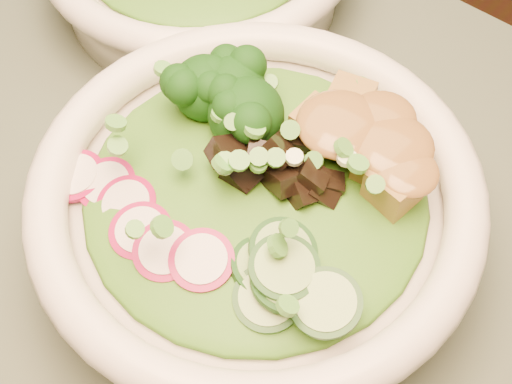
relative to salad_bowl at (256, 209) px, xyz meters
The scene contains 9 objects.
salad_bowl is the anchor object (origin of this frame).
lettuce_bed 0.02m from the salad_bowl, 153.43° to the left, with size 0.23×0.23×0.03m, color #235C13.
broccoli_florets 0.08m from the salad_bowl, 151.77° to the left, with size 0.09×0.08×0.05m, color black, non-canonical shape.
radish_slices 0.08m from the salad_bowl, 117.79° to the right, with size 0.12×0.05×0.02m, color maroon, non-canonical shape.
cucumber_slices 0.08m from the salad_bowl, 31.50° to the right, with size 0.08×0.08×0.04m, color #82B665, non-canonical shape.
mushroom_heap 0.04m from the salad_bowl, 59.66° to the left, with size 0.08×0.08×0.05m, color black, non-canonical shape.
tofu_cubes 0.08m from the salad_bowl, 58.17° to the left, with size 0.10×0.07×0.04m, color olive, non-canonical shape.
peanut_sauce 0.09m from the salad_bowl, 58.17° to the left, with size 0.08×0.06×0.02m, color brown.
scallion_garnish 0.05m from the salad_bowl, 153.43° to the left, with size 0.22×0.22×0.03m, color #4F9936, non-canonical shape.
Camera 1 is at (-0.07, -0.13, 1.21)m, focal length 50.00 mm.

